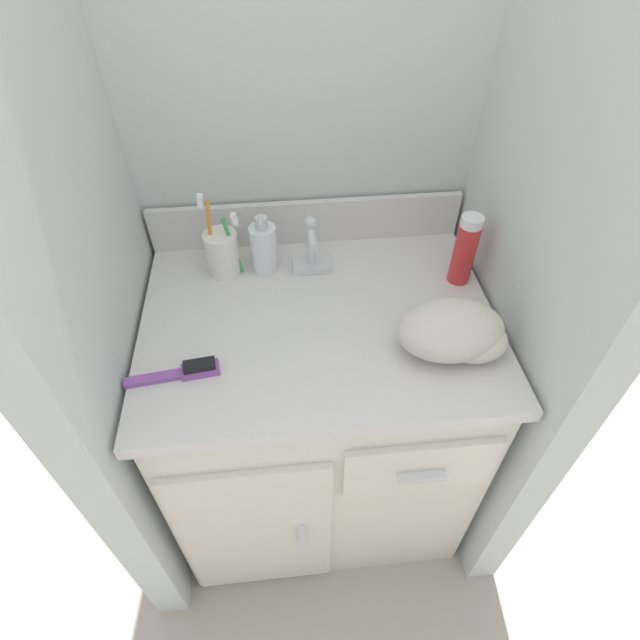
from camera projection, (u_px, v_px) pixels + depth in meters
ground_plane at (319, 484)px, 1.65m from camera, size 6.00×6.00×0.00m
wall_back at (303, 108)px, 1.11m from camera, size 0.95×0.08×2.20m
wall_left at (59, 202)px, 0.84m from camera, size 0.08×0.66×2.20m
wall_right at (559, 175)px, 0.90m from camera, size 0.08×0.66×2.20m
vanity at (319, 415)px, 1.36m from camera, size 0.77×0.60×0.78m
backsplash at (307, 222)px, 1.25m from camera, size 0.77×0.02×0.12m
sink_faucet at (311, 253)px, 1.18m from camera, size 0.09×0.09×0.14m
toothbrush_cup at (222, 252)px, 1.16m from camera, size 0.09×0.08×0.21m
soap_dispenser at (264, 248)px, 1.17m from camera, size 0.06×0.07×0.15m
shaving_cream_can at (465, 250)px, 1.12m from camera, size 0.05×0.05×0.17m
hairbrush at (186, 371)px, 0.97m from camera, size 0.18×0.05×0.03m
hand_towel at (456, 333)px, 0.99m from camera, size 0.22×0.15×0.11m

